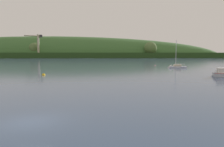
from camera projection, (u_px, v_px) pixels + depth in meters
name	position (u px, v px, depth m)	size (l,w,h in m)	color
ground	(31.00, 122.00, 16.13)	(1400.00, 1400.00, 0.00)	#384C6B
far_shoreline_hill	(53.00, 57.00, 248.32)	(478.78, 98.81, 44.62)	#27431B
dockside_crane	(38.00, 46.00, 212.59)	(14.44, 9.78, 21.77)	#4C4C51
sailboat_near_mooring	(175.00, 67.00, 74.18)	(6.35, 3.28, 9.78)	white
mooring_buoy_midchannel	(155.00, 66.00, 85.79)	(0.46, 0.46, 0.54)	#E06675
mooring_buoy_far_upstream	(44.00, 75.00, 49.61)	(0.77, 0.77, 0.85)	yellow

